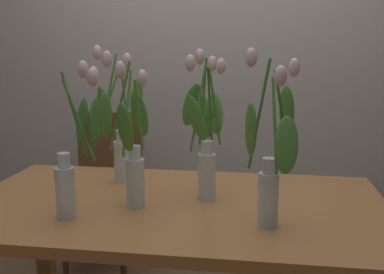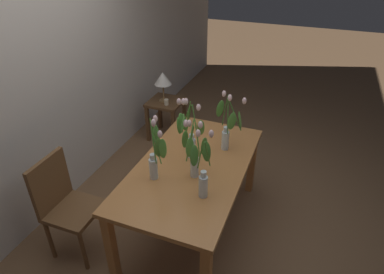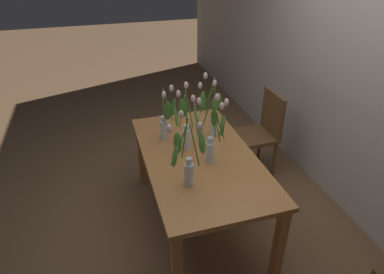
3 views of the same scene
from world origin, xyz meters
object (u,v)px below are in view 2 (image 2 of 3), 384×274
(tulip_vase_1, at_px, (189,134))
(pillar_candle, at_px, (166,102))
(table_lamp, at_px, (163,79))
(tulip_vase_2, at_px, (155,156))
(tulip_vase_3, at_px, (203,174))
(side_table, at_px, (166,109))
(dining_chair, at_px, (65,202))
(tulip_vase_4, at_px, (194,155))
(dining_table, at_px, (192,173))
(tulip_vase_0, at_px, (228,128))

(tulip_vase_1, xyz_separation_m, pillar_candle, (1.24, 0.81, -0.39))
(tulip_vase_1, xyz_separation_m, table_lamp, (1.33, 0.89, -0.12))
(tulip_vase_2, xyz_separation_m, tulip_vase_3, (-0.03, -0.40, -0.04))
(side_table, bearing_deg, dining_chair, -179.16)
(side_table, height_order, pillar_candle, pillar_candle)
(tulip_vase_4, relative_size, dining_chair, 0.61)
(dining_table, bearing_deg, side_table, 32.99)
(table_lamp, bearing_deg, tulip_vase_2, -155.99)
(tulip_vase_1, relative_size, tulip_vase_3, 1.07)
(dining_table, xyz_separation_m, side_table, (1.45, 0.94, -0.22))
(tulip_vase_1, relative_size, table_lamp, 1.44)
(tulip_vase_4, distance_m, dining_chair, 1.16)
(tulip_vase_2, relative_size, table_lamp, 1.47)
(tulip_vase_0, relative_size, dining_chair, 0.62)
(dining_table, height_order, dining_chair, dining_chair)
(dining_table, relative_size, tulip_vase_0, 2.77)
(tulip_vase_2, relative_size, tulip_vase_4, 1.03)
(tulip_vase_0, height_order, tulip_vase_2, tulip_vase_2)
(table_lamp, bearing_deg, tulip_vase_3, -146.34)
(dining_table, distance_m, tulip_vase_1, 0.35)
(tulip_vase_2, xyz_separation_m, tulip_vase_4, (0.13, -0.27, -0.01))
(tulip_vase_3, relative_size, side_table, 0.97)
(tulip_vase_3, xyz_separation_m, tulip_vase_4, (0.16, 0.13, 0.03))
(tulip_vase_0, distance_m, side_table, 1.67)
(table_lamp, bearing_deg, tulip_vase_0, -133.05)
(tulip_vase_1, relative_size, pillar_candle, 7.64)
(dining_chair, distance_m, side_table, 2.05)
(dining_table, bearing_deg, tulip_vase_0, -29.94)
(tulip_vase_2, xyz_separation_m, table_lamp, (1.72, 0.76, -0.10))
(dining_table, distance_m, pillar_candle, 1.61)
(tulip_vase_3, xyz_separation_m, dining_chair, (-0.28, 1.11, -0.40))
(tulip_vase_3, relative_size, pillar_candle, 7.13)
(side_table, distance_m, pillar_candle, 0.20)
(tulip_vase_2, xyz_separation_m, dining_chair, (-0.32, 0.71, -0.44))
(table_lamp, bearing_deg, side_table, -59.01)
(tulip_vase_0, distance_m, tulip_vase_2, 0.75)
(side_table, bearing_deg, tulip_vase_0, -133.86)
(pillar_candle, bearing_deg, tulip_vase_1, -146.78)
(dining_table, height_order, tulip_vase_2, tulip_vase_2)
(side_table, relative_size, table_lamp, 1.38)
(dining_table, bearing_deg, tulip_vase_3, -146.80)
(table_lamp, distance_m, pillar_candle, 0.29)
(side_table, bearing_deg, table_lamp, 120.99)
(tulip_vase_0, relative_size, tulip_vase_3, 1.08)
(tulip_vase_0, xyz_separation_m, dining_chair, (-0.95, 1.11, -0.43))
(dining_table, relative_size, tulip_vase_4, 2.82)
(tulip_vase_4, bearing_deg, tulip_vase_0, -14.92)
(tulip_vase_3, bearing_deg, table_lamp, 33.66)
(tulip_vase_3, xyz_separation_m, pillar_candle, (1.66, 1.09, -0.34))
(tulip_vase_3, xyz_separation_m, side_table, (1.76, 1.15, -0.49))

